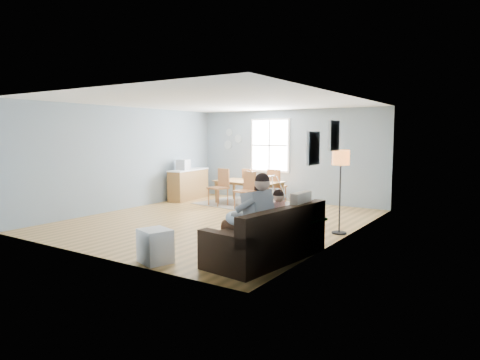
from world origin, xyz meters
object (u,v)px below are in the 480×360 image
Objects in this scene: chair_sw at (221,184)px; chair_ne at (276,184)px; dining_table at (248,193)px; monitor at (183,165)px; sofa at (269,241)px; floor_lamp at (341,165)px; father at (251,215)px; toddler at (273,211)px; baby_swing at (270,193)px; counter at (189,184)px; chair_se at (247,187)px; chair_nw at (250,182)px; storage_cube at (155,246)px.

chair_sw is 1.61m from chair_ne.
dining_table is 5.23× the size of monitor.
sofa is 2.59m from floor_lamp.
monitor is at bearing 177.34° from chair_sw.
chair_sw is at bearing -133.48° from chair_ne.
floor_lamp is at bearing 80.11° from father.
toddler is 1.05× the size of baby_swing.
father is 0.83× the size of counter.
monitor reaches higher than chair_ne.
father is 0.51m from toddler.
dining_table is 1.10× the size of counter.
chair_ne is (-2.62, 5.04, 0.26)m from sofa.
chair_ne is 2.81m from monitor.
chair_se is at bearing -115.04° from baby_swing.
monitor reaches higher than dining_table.
chair_nw is at bearing 146.69° from baby_swing.
dining_table is 0.84m from chair_sw.
storage_cube is 6.32m from monitor.
counter is (-3.80, 5.33, 0.21)m from storage_cube.
dining_table is 1.87× the size of chair_se.
storage_cube is at bearing -70.89° from chair_nw.
baby_swing is (-1.06, 5.52, 0.12)m from storage_cube.
father is at bearing -58.00° from chair_nw.
floor_lamp reaches higher than monitor.
father is at bearing -40.27° from monitor.
chair_se is at bearing -7.35° from chair_sw.
sofa reaches higher than storage_cube.
toddler is 1.94m from storage_cube.
toddler is 1.56× the size of storage_cube.
chair_nw is (-0.79, 1.42, -0.04)m from chair_se.
baby_swing is (2.74, 0.19, -0.09)m from counter.
monitor reaches higher than sofa.
chair_se is (-3.08, 1.41, -0.81)m from floor_lamp.
counter is at bearing 165.73° from chair_sw.
counter is (-5.21, 4.25, 0.16)m from sofa.
father is 1.57× the size of toddler.
sofa is at bearing -53.37° from chair_se.
dining_table is 1.98× the size of chair_nw.
chair_nw is 0.96m from chair_ne.
chair_nw is (0.16, 1.29, -0.05)m from chair_sw.
floor_lamp is 1.96× the size of baby_swing.
storage_cube is 6.25m from chair_ne.
chair_ne reaches higher than baby_swing.
monitor is (-1.58, -1.23, 0.54)m from chair_nw.
chair_ne is 2.74× the size of monitor.
toddler is at bearing -61.98° from chair_ne.
sofa reaches higher than baby_swing.
chair_nw is at bearing 37.85° from monitor.
sofa is 0.48m from toddler.
dining_table reaches higher than storage_cube.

